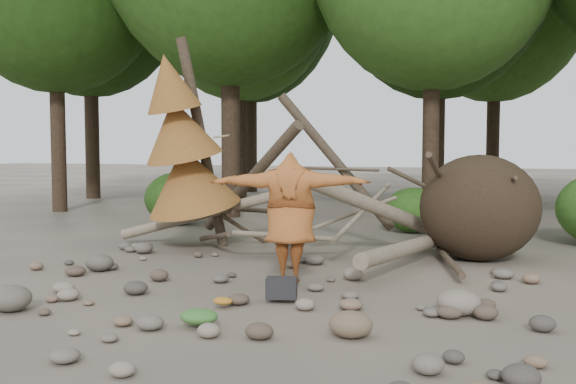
% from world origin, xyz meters
% --- Properties ---
extents(ground, '(120.00, 120.00, 0.00)m').
position_xyz_m(ground, '(0.00, 0.00, 0.00)').
color(ground, '#514C44').
rests_on(ground, ground).
extents(deadfall_pile, '(8.55, 5.24, 3.30)m').
position_xyz_m(deadfall_pile, '(2.02, 4.24, 0.95)').
color(deadfall_pile, '#332619').
rests_on(deadfall_pile, ground).
extents(dead_conifer, '(2.06, 2.16, 4.35)m').
position_xyz_m(dead_conifer, '(-3.12, 3.37, 2.11)').
color(dead_conifer, '#4C3F30').
rests_on(dead_conifer, ground).
extents(bush_left, '(1.80, 1.80, 1.44)m').
position_xyz_m(bush_left, '(-5.50, 7.20, 0.72)').
color(bush_left, '#234813').
rests_on(bush_left, ground).
extents(bush_mid, '(1.40, 1.40, 1.12)m').
position_xyz_m(bush_mid, '(0.80, 7.80, 0.56)').
color(bush_mid, '#2E5B1A').
rests_on(bush_mid, ground).
extents(frisbee_thrower, '(2.76, 1.19, 2.25)m').
position_xyz_m(frisbee_thrower, '(0.11, 0.92, 1.06)').
color(frisbee_thrower, '#A35625').
rests_on(frisbee_thrower, ground).
extents(backpack, '(0.47, 0.38, 0.28)m').
position_xyz_m(backpack, '(0.32, -0.00, 0.14)').
color(backpack, black).
rests_on(backpack, ground).
extents(cloth_green, '(0.46, 0.39, 0.17)m').
position_xyz_m(cloth_green, '(-0.13, -1.51, 0.09)').
color(cloth_green, '#39702D').
rests_on(cloth_green, ground).
extents(cloth_orange, '(0.26, 0.22, 0.10)m').
position_xyz_m(cloth_orange, '(-0.27, -0.59, 0.05)').
color(cloth_orange, '#B1701E').
rests_on(cloth_orange, ground).
extents(boulder_front_left, '(0.57, 0.51, 0.34)m').
position_xyz_m(boulder_front_left, '(-2.78, -1.69, 0.17)').
color(boulder_front_left, '#615A50').
rests_on(boulder_front_left, ground).
extents(boulder_front_right, '(0.49, 0.45, 0.30)m').
position_xyz_m(boulder_front_right, '(1.63, -1.25, 0.15)').
color(boulder_front_right, brown).
rests_on(boulder_front_right, ground).
extents(boulder_mid_right, '(0.55, 0.49, 0.33)m').
position_xyz_m(boulder_mid_right, '(2.66, 0.15, 0.16)').
color(boulder_mid_right, gray).
rests_on(boulder_mid_right, ground).
extents(boulder_mid_left, '(0.50, 0.45, 0.30)m').
position_xyz_m(boulder_mid_left, '(-3.39, 0.96, 0.15)').
color(boulder_mid_left, '#5B554D').
rests_on(boulder_mid_left, ground).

